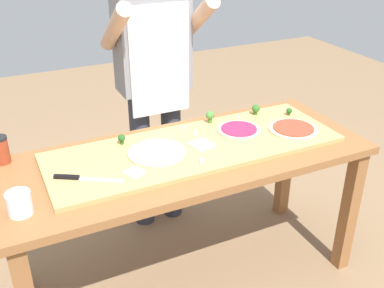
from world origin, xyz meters
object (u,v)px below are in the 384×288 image
(cheese_crumble_c, at_px, (184,127))
(cook_center, at_px, (154,73))
(broccoli_floret_front_right, at_px, (289,111))
(pizza_whole_cheese_artichoke, at_px, (157,152))
(prep_table, at_px, (187,173))
(sauce_jar, at_px, (1,150))
(pizza_slice_near_right, at_px, (201,144))
(cheese_crumble_d, at_px, (202,161))
(cheese_crumble_a, at_px, (238,117))
(pizza_slice_center, at_px, (134,172))
(flour_cup, at_px, (19,204))
(broccoli_floret_back_mid, at_px, (122,138))
(broccoli_floret_back_left, at_px, (256,109))
(pizza_whole_tomato_red, at_px, (293,129))
(broccoli_floret_center_right, at_px, (210,116))
(pizza_whole_beet_magenta, at_px, (239,130))
(chefs_knife, at_px, (79,178))
(cheese_crumble_b, at_px, (195,134))

(cheese_crumble_c, height_order, cook_center, cook_center)
(broccoli_floret_front_right, bearing_deg, pizza_whole_cheese_artichoke, -172.90)
(prep_table, relative_size, sauce_jar, 13.54)
(pizza_slice_near_right, bearing_deg, sauce_jar, 162.29)
(prep_table, height_order, sauce_jar, sauce_jar)
(cheese_crumble_c, bearing_deg, cook_center, 92.63)
(broccoli_floret_front_right, distance_m, cheese_crumble_d, 0.73)
(cheese_crumble_a, bearing_deg, pizza_slice_center, -156.38)
(flour_cup, bearing_deg, broccoli_floret_front_right, 11.01)
(broccoli_floret_back_mid, xyz_separation_m, sauce_jar, (-0.54, 0.10, 0.01))
(cheese_crumble_a, xyz_separation_m, cheese_crumble_c, (-0.32, 0.01, -0.00))
(cheese_crumble_c, bearing_deg, broccoli_floret_back_left, -1.37)
(broccoli_floret_back_mid, relative_size, cheese_crumble_c, 4.29)
(prep_table, bearing_deg, pizza_whole_cheese_artichoke, 172.97)
(pizza_slice_near_right, relative_size, cheese_crumble_c, 8.16)
(prep_table, height_order, pizza_whole_tomato_red, pizza_whole_tomato_red)
(pizza_slice_center, relative_size, cheese_crumble_d, 4.23)
(broccoli_floret_back_mid, xyz_separation_m, cheese_crumble_a, (0.67, 0.02, -0.03))
(cheese_crumble_a, relative_size, flour_cup, 0.13)
(broccoli_floret_front_right, distance_m, flour_cup, 1.49)
(cook_center, bearing_deg, pizza_whole_cheese_artichoke, -110.60)
(broccoli_floret_center_right, relative_size, flour_cup, 0.69)
(pizza_whole_beet_magenta, relative_size, sauce_jar, 1.72)
(chefs_knife, bearing_deg, cheese_crumble_c, 23.40)
(pizza_slice_near_right, xyz_separation_m, broccoli_floret_back_mid, (-0.34, 0.18, 0.03))
(broccoli_floret_center_right, height_order, cheese_crumble_d, broccoli_floret_center_right)
(pizza_whole_tomato_red, distance_m, cheese_crumble_b, 0.51)
(broccoli_floret_front_right, bearing_deg, prep_table, -169.95)
(pizza_slice_center, relative_size, broccoli_floret_back_mid, 1.40)
(flour_cup, bearing_deg, sauce_jar, 92.81)
(pizza_whole_tomato_red, distance_m, cook_center, 0.84)
(prep_table, bearing_deg, chefs_knife, -174.83)
(pizza_whole_cheese_artichoke, height_order, broccoli_floret_back_left, broccoli_floret_back_left)
(broccoli_floret_back_left, distance_m, cheese_crumble_d, 0.62)
(pizza_slice_center, distance_m, broccoli_floret_front_right, 1.01)
(pizza_whole_cheese_artichoke, distance_m, broccoli_floret_back_mid, 0.21)
(pizza_whole_tomato_red, xyz_separation_m, broccoli_floret_center_right, (-0.35, 0.27, 0.03))
(cheese_crumble_b, bearing_deg, chefs_knife, -165.18)
(pizza_slice_near_right, height_order, broccoli_floret_center_right, broccoli_floret_center_right)
(pizza_slice_center, relative_size, cheese_crumble_b, 4.30)
(broccoli_floret_center_right, height_order, sauce_jar, sauce_jar)
(cheese_crumble_b, bearing_deg, cheese_crumble_a, 15.64)
(prep_table, height_order, broccoli_floret_back_mid, broccoli_floret_back_mid)
(broccoli_floret_front_right, xyz_separation_m, cheese_crumble_d, (-0.67, -0.27, -0.02))
(chefs_knife, height_order, broccoli_floret_front_right, broccoli_floret_front_right)
(pizza_whole_beet_magenta, relative_size, broccoli_floret_front_right, 5.36)
(pizza_whole_cheese_artichoke, bearing_deg, pizza_slice_near_right, -3.67)
(chefs_knife, xyz_separation_m, broccoli_floret_front_right, (1.21, 0.17, 0.02))
(pizza_whole_cheese_artichoke, relative_size, cheese_crumble_b, 16.44)
(broccoli_floret_front_right, bearing_deg, broccoli_floret_back_mid, 176.17)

